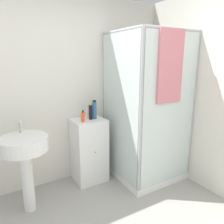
{
  "coord_description": "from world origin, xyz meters",
  "views": [
    {
      "loc": [
        -0.71,
        -1.14,
        1.69
      ],
      "look_at": [
        0.6,
        1.12,
        1.05
      ],
      "focal_mm": 35.0,
      "sensor_mm": 36.0,
      "label": 1
    }
  ],
  "objects_px": {
    "soap_dispenser": "(83,117)",
    "shampoo_bottle_tall_black": "(91,112)",
    "sink": "(25,153)",
    "shampoo_bottle_blue": "(94,110)",
    "lotion_bottle_white": "(88,112)"
  },
  "relations": [
    {
      "from": "lotion_bottle_white",
      "to": "sink",
      "type": "bearing_deg",
      "value": -160.58
    },
    {
      "from": "sink",
      "to": "lotion_bottle_white",
      "type": "distance_m",
      "value": 0.98
    },
    {
      "from": "shampoo_bottle_tall_black",
      "to": "lotion_bottle_white",
      "type": "xyz_separation_m",
      "value": [
        -0.0,
        0.07,
        -0.03
      ]
    },
    {
      "from": "shampoo_bottle_blue",
      "to": "lotion_bottle_white",
      "type": "xyz_separation_m",
      "value": [
        -0.06,
        0.07,
        -0.04
      ]
    },
    {
      "from": "soap_dispenser",
      "to": "shampoo_bottle_tall_black",
      "type": "relative_size",
      "value": 0.71
    },
    {
      "from": "sink",
      "to": "lotion_bottle_white",
      "type": "bearing_deg",
      "value": 19.42
    },
    {
      "from": "soap_dispenser",
      "to": "shampoo_bottle_tall_black",
      "type": "height_order",
      "value": "shampoo_bottle_tall_black"
    },
    {
      "from": "soap_dispenser",
      "to": "shampoo_bottle_tall_black",
      "type": "xyz_separation_m",
      "value": [
        0.14,
        0.06,
        0.04
      ]
    },
    {
      "from": "shampoo_bottle_tall_black",
      "to": "shampoo_bottle_blue",
      "type": "distance_m",
      "value": 0.06
    },
    {
      "from": "sink",
      "to": "shampoo_bottle_blue",
      "type": "relative_size",
      "value": 3.95
    },
    {
      "from": "sink",
      "to": "soap_dispenser",
      "type": "height_order",
      "value": "soap_dispenser"
    },
    {
      "from": "shampoo_bottle_tall_black",
      "to": "shampoo_bottle_blue",
      "type": "relative_size",
      "value": 0.86
    },
    {
      "from": "shampoo_bottle_blue",
      "to": "sink",
      "type": "bearing_deg",
      "value": -165.56
    },
    {
      "from": "lotion_bottle_white",
      "to": "shampoo_bottle_blue",
      "type": "bearing_deg",
      "value": -47.06
    },
    {
      "from": "sink",
      "to": "soap_dispenser",
      "type": "relative_size",
      "value": 6.43
    }
  ]
}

